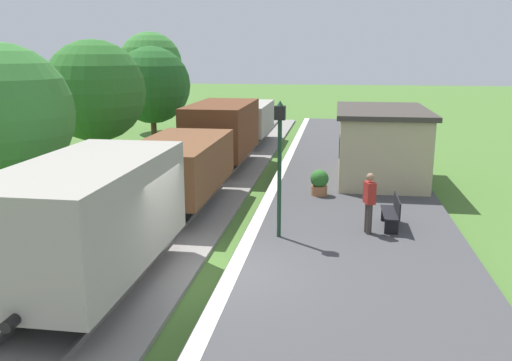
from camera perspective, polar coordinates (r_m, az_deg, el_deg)
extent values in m
plane|color=#47702D|center=(12.66, -4.32, -10.58)|extent=(160.00, 160.00, 0.00)
cube|color=#424244|center=(12.34, 10.59, -10.81)|extent=(6.00, 60.00, 0.25)
cube|color=silver|center=(12.48, -2.52, -9.65)|extent=(0.36, 60.00, 0.01)
cube|color=gray|center=(13.34, -14.56, -9.42)|extent=(3.80, 60.00, 0.12)
cube|color=slate|center=(13.04, -11.65, -9.19)|extent=(0.07, 60.00, 0.14)
cube|color=slate|center=(13.58, -17.43, -8.60)|extent=(0.07, 60.00, 0.14)
cube|color=gray|center=(11.72, -17.34, -3.36)|extent=(2.50, 5.60, 2.20)
cube|color=black|center=(12.02, -17.03, -7.70)|extent=(2.10, 5.15, 0.50)
cylinder|color=black|center=(13.64, -13.74, -6.07)|extent=(1.56, 0.84, 0.84)
cylinder|color=black|center=(10.67, -21.12, -12.25)|extent=(1.56, 0.84, 0.84)
cylinder|color=black|center=(14.58, -12.09, -3.67)|extent=(0.20, 0.30, 0.20)
cylinder|color=black|center=(9.69, -24.67, -13.65)|extent=(0.20, 0.30, 0.20)
cube|color=brown|center=(17.77, -8.10, 1.72)|extent=(2.50, 5.60, 1.60)
cube|color=black|center=(17.91, -8.03, -0.31)|extent=(2.10, 5.15, 0.50)
cylinder|color=black|center=(19.65, -6.54, 0.20)|extent=(1.56, 0.84, 0.84)
cylinder|color=black|center=(16.33, -9.78, -2.64)|extent=(1.56, 0.84, 0.84)
cylinder|color=black|center=(20.69, -5.73, 1.60)|extent=(0.20, 0.30, 0.20)
cylinder|color=black|center=(15.21, -11.18, -2.92)|extent=(0.20, 0.30, 0.20)
cube|color=brown|center=(24.03, -3.64, 5.59)|extent=(2.50, 5.60, 2.20)
cube|color=black|center=(24.18, -3.61, 3.36)|extent=(2.10, 5.15, 0.50)
cylinder|color=black|center=(25.95, -2.77, 3.50)|extent=(1.56, 0.84, 0.84)
cylinder|color=black|center=(22.51, -4.56, 1.94)|extent=(1.56, 0.84, 0.84)
cylinder|color=black|center=(27.03, -2.30, 4.44)|extent=(0.20, 0.30, 0.20)
cylinder|color=black|center=(21.35, -5.27, 1.98)|extent=(0.20, 0.30, 0.20)
cube|color=gray|center=(30.50, -1.01, 6.70)|extent=(2.50, 5.60, 1.60)
cube|color=black|center=(30.58, -1.01, 5.49)|extent=(2.10, 5.15, 0.50)
cylinder|color=black|center=(32.37, -0.48, 5.49)|extent=(1.56, 0.84, 0.84)
cylinder|color=black|center=(28.87, -1.60, 4.52)|extent=(1.56, 0.84, 0.84)
cylinder|color=black|center=(33.47, -0.16, 6.18)|extent=(0.20, 0.30, 0.20)
cylinder|color=black|center=(27.71, -2.02, 4.66)|extent=(0.20, 0.30, 0.20)
cube|color=tan|center=(21.86, 13.09, 3.61)|extent=(3.20, 5.50, 2.60)
cube|color=#3D3833|center=(21.68, 13.28, 7.23)|extent=(3.50, 5.80, 0.18)
cube|color=black|center=(20.69, 8.87, 3.62)|extent=(0.03, 0.90, 0.80)
cube|color=black|center=(15.82, 14.05, -3.34)|extent=(0.42, 1.50, 0.04)
cube|color=black|center=(15.77, 14.79, -2.51)|extent=(0.04, 1.50, 0.45)
cube|color=black|center=(15.31, 14.20, -4.80)|extent=(0.38, 0.06, 0.42)
cube|color=black|center=(16.46, 13.82, -3.51)|extent=(0.38, 0.06, 0.42)
cube|color=black|center=(27.34, 11.84, 3.76)|extent=(0.42, 1.50, 0.04)
cube|color=black|center=(27.32, 12.27, 4.25)|extent=(0.04, 1.50, 0.45)
cube|color=black|center=(26.79, 11.89, 3.06)|extent=(0.38, 0.06, 0.42)
cube|color=black|center=(27.97, 11.76, 3.50)|extent=(0.38, 0.06, 0.42)
cylinder|color=#38332D|center=(15.13, 11.96, -4.03)|extent=(0.15, 0.15, 0.86)
cylinder|color=#38332D|center=(15.27, 11.75, -3.86)|extent=(0.15, 0.15, 0.86)
cube|color=maroon|center=(15.00, 11.99, -1.28)|extent=(0.34, 0.43, 0.60)
sphere|color=#936B51|center=(14.90, 12.07, 0.36)|extent=(0.22, 0.22, 0.22)
cylinder|color=#9E6642|center=(19.02, 6.73, -1.05)|extent=(0.56, 0.56, 0.34)
sphere|color=#2D6B28|center=(18.91, 6.77, 0.20)|extent=(0.64, 0.64, 0.64)
cylinder|color=#193823|center=(14.29, 2.50, 0.09)|extent=(0.11, 0.11, 3.20)
cube|color=black|center=(13.99, 2.57, 7.21)|extent=(0.28, 0.28, 0.36)
sphere|color=#F2E5BF|center=(13.99, 2.57, 7.21)|extent=(0.20, 0.20, 0.20)
cone|color=#193823|center=(13.96, 2.58, 8.18)|extent=(0.20, 0.20, 0.16)
cylinder|color=#4C3823|center=(17.06, -24.64, -1.93)|extent=(0.28, 0.28, 1.97)
sphere|color=#387A33|center=(16.63, -25.47, 6.34)|extent=(3.98, 3.98, 3.98)
cylinder|color=#4C3823|center=(22.48, -16.32, 2.52)|extent=(0.28, 0.28, 2.21)
sphere|color=#2D6B28|center=(22.16, -16.76, 9.10)|extent=(3.96, 3.96, 3.96)
cylinder|color=#4C3823|center=(28.92, -10.77, 4.98)|extent=(0.28, 0.28, 2.04)
sphere|color=#235B23|center=(28.67, -10.99, 9.93)|extent=(3.95, 3.95, 3.95)
cylinder|color=#4C3823|center=(36.95, -10.98, 7.43)|extent=(0.28, 0.28, 2.89)
sphere|color=#387A33|center=(36.77, -11.19, 12.08)|extent=(4.14, 4.14, 4.14)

